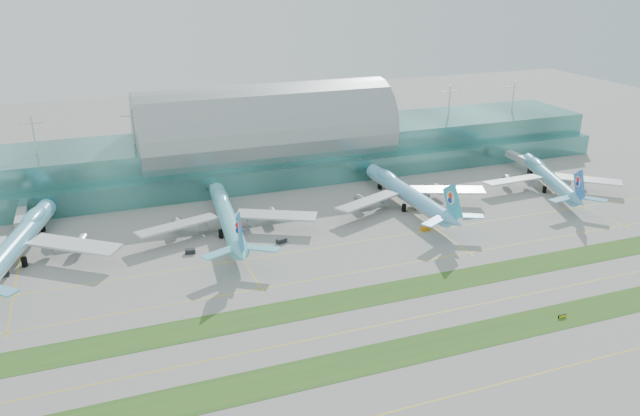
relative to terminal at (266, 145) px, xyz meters
name	(u,v)px	position (x,y,z in m)	size (l,w,h in m)	color
ground	(383,297)	(-0.01, -128.79, -14.23)	(700.00, 700.00, 0.00)	gray
terminal	(266,145)	(0.00, 0.00, 0.00)	(340.00, 69.10, 36.00)	#3D7A75
grass_strip_near	(429,346)	(-0.01, -156.79, -14.19)	(420.00, 12.00, 0.08)	#2D591E
grass_strip_far	(380,294)	(-0.01, -126.79, -14.19)	(420.00, 12.00, 0.08)	#2D591E
taxiline_a	(471,391)	(-0.01, -176.79, -14.22)	(420.00, 0.35, 0.01)	yellow
taxiline_b	(404,320)	(-0.01, -142.79, -14.22)	(420.00, 0.35, 0.01)	yellow
taxiline_c	(359,272)	(-0.01, -110.79, -14.22)	(420.00, 0.35, 0.01)	yellow
taxiline_d	(334,245)	(-0.01, -88.79, -14.22)	(420.00, 0.35, 0.01)	yellow
airliner_a	(16,242)	(-105.49, -62.74, -7.22)	(70.35, 81.28, 22.72)	#65BEDE
airliner_b	(227,216)	(-33.42, -63.48, -7.68)	(67.70, 77.12, 21.21)	#65CCE0
airliner_c	(406,192)	(42.02, -63.08, -7.64)	(68.41, 77.54, 21.36)	#6CC0EF
airliner_d	(549,177)	(112.00, -66.22, -8.24)	(58.66, 68.24, 19.42)	#60B1D4
gse_b	(4,274)	(-109.44, -73.78, -13.51)	(3.28, 1.71, 1.44)	black
gse_c	(190,251)	(-49.85, -77.47, -13.39)	(3.54, 2.00, 1.68)	black
gse_d	(281,241)	(-17.25, -80.00, -13.34)	(3.79, 1.92, 1.77)	black
gse_e	(425,229)	(37.28, -88.34, -13.42)	(3.37, 1.89, 1.61)	#C4750B
gse_f	(468,215)	(60.06, -82.11, -13.47)	(3.72, 1.84, 1.52)	black
gse_g	(572,198)	(112.91, -81.23, -13.31)	(4.16, 2.08, 1.83)	black
gse_h	(578,199)	(114.53, -82.86, -13.54)	(3.19, 1.73, 1.38)	black
taxiway_sign_east	(562,316)	(42.86, -157.51, -13.68)	(2.61, 0.37, 1.10)	black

